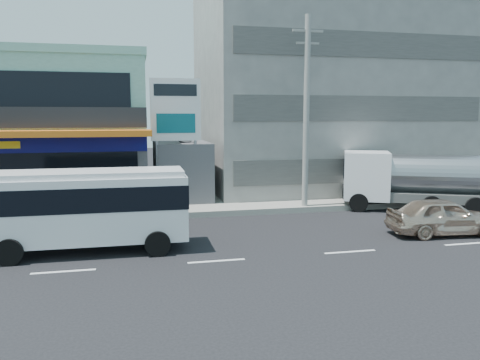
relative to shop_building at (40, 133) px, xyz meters
name	(u,v)px	position (x,y,z in m)	size (l,w,h in m)	color
ground	(216,261)	(8.00, -13.95, -4.00)	(120.00, 120.00, 0.00)	black
sidewalk	(275,202)	(13.00, -4.45, -3.85)	(70.00, 5.00, 0.30)	gray
shop_building	(40,133)	(0.00, 0.00, 0.00)	(12.40, 11.70, 8.00)	#414145
concrete_building	(322,86)	(18.00, 1.05, 3.00)	(16.00, 12.00, 14.00)	gray
gap_structure	(181,171)	(8.00, -1.95, -2.25)	(3.00, 6.00, 3.50)	#414145
satellite_dish	(182,141)	(8.00, -2.95, -0.42)	(1.50, 1.50, 0.15)	slate
billboard	(176,117)	(7.50, -4.75, 0.93)	(2.60, 0.18, 6.90)	gray
utility_pole_near	(306,113)	(14.00, -6.55, 1.15)	(1.60, 0.30, 10.00)	#999993
minibus	(87,204)	(3.62, -11.76, -2.20)	(7.21, 2.58, 3.01)	white
sedan	(443,216)	(17.96, -12.45, -3.21)	(1.86, 4.63, 1.58)	beige
tanker_truck	(413,179)	(19.70, -7.45, -2.35)	(8.00, 5.31, 3.06)	white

